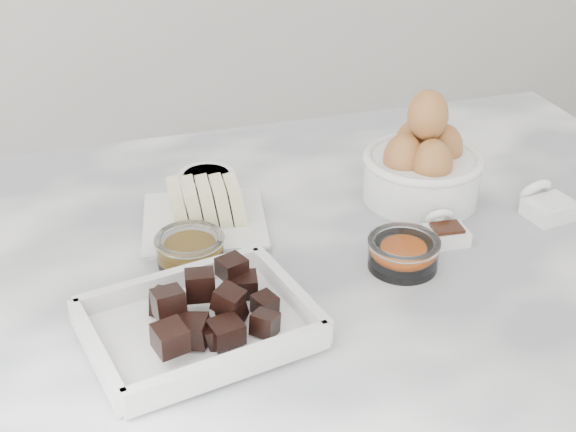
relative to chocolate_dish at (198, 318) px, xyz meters
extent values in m
cube|color=white|center=(0.12, 0.12, -0.04)|extent=(1.20, 0.80, 0.04)
cube|color=white|center=(0.00, 0.00, -0.02)|extent=(0.24, 0.20, 0.01)
cube|color=white|center=(0.05, 0.22, -0.02)|extent=(0.16, 0.16, 0.01)
cube|color=white|center=(0.05, 0.22, -0.01)|extent=(0.18, 0.18, 0.00)
cylinder|color=white|center=(0.07, 0.28, 0.00)|extent=(0.08, 0.08, 0.04)
cylinder|color=white|center=(0.07, 0.28, 0.02)|extent=(0.06, 0.06, 0.01)
cylinder|color=white|center=(0.35, 0.21, 0.01)|extent=(0.16, 0.16, 0.06)
torus|color=white|center=(0.35, 0.21, 0.04)|extent=(0.16, 0.16, 0.01)
ellipsoid|color=#A46135|center=(0.38, 0.22, 0.04)|extent=(0.05, 0.05, 0.07)
ellipsoid|color=#A46135|center=(0.32, 0.21, 0.04)|extent=(0.05, 0.05, 0.07)
ellipsoid|color=#A46135|center=(0.35, 0.24, 0.04)|extent=(0.05, 0.05, 0.07)
ellipsoid|color=#A46135|center=(0.35, 0.18, 0.04)|extent=(0.05, 0.05, 0.07)
ellipsoid|color=#A46135|center=(0.35, 0.21, 0.10)|extent=(0.05, 0.05, 0.07)
cylinder|color=white|center=(0.02, 0.14, -0.01)|extent=(0.08, 0.08, 0.03)
torus|color=white|center=(0.02, 0.14, 0.01)|extent=(0.08, 0.08, 0.01)
cylinder|color=#BF790D|center=(0.02, 0.14, -0.01)|extent=(0.06, 0.06, 0.01)
cylinder|color=white|center=(0.26, 0.06, -0.01)|extent=(0.08, 0.08, 0.03)
torus|color=white|center=(0.26, 0.06, 0.01)|extent=(0.09, 0.09, 0.01)
ellipsoid|color=#FF5607|center=(0.26, 0.06, -0.01)|extent=(0.05, 0.05, 0.02)
cube|color=white|center=(0.33, 0.10, -0.02)|extent=(0.05, 0.04, 0.02)
cube|color=black|center=(0.33, 0.10, 0.00)|extent=(0.04, 0.03, 0.00)
torus|color=white|center=(0.33, 0.12, 0.00)|extent=(0.04, 0.03, 0.04)
cube|color=white|center=(0.49, 0.11, -0.01)|extent=(0.07, 0.06, 0.02)
cube|color=white|center=(0.49, 0.11, 0.00)|extent=(0.05, 0.04, 0.00)
torus|color=white|center=(0.49, 0.14, 0.00)|extent=(0.05, 0.04, 0.04)
camera|label=1|loc=(-0.11, -0.66, 0.50)|focal=50.00mm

